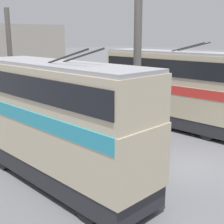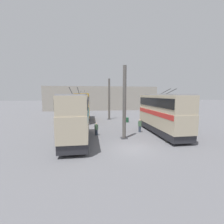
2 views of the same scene
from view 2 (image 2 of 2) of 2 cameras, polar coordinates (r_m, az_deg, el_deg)
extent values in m
plane|color=slate|center=(14.51, 7.64, -13.65)|extent=(240.00, 240.00, 0.00)
cube|color=#A8A093|center=(47.38, -3.69, 5.15)|extent=(0.50, 36.00, 7.62)
cylinder|color=#605B56|center=(16.87, 4.75, 3.51)|extent=(0.40, 0.40, 8.21)
cube|color=#333338|center=(17.56, 4.62, -9.85)|extent=(0.73, 0.73, 0.08)
cylinder|color=#605B56|center=(30.34, -1.09, 4.90)|extent=(0.40, 0.40, 8.21)
cube|color=#333338|center=(30.73, -1.07, -2.69)|extent=(0.73, 0.73, 0.08)
cylinder|color=black|center=(24.14, 16.70, -4.50)|extent=(0.95, 0.30, 0.95)
cylinder|color=black|center=(23.34, 12.00, -4.74)|extent=(0.95, 0.30, 0.95)
cylinder|color=black|center=(18.18, 26.16, -8.53)|extent=(0.95, 0.30, 0.95)
cylinder|color=black|center=(17.10, 20.27, -9.19)|extent=(0.95, 0.30, 0.95)
cube|color=#28282D|center=(20.47, 18.31, -6.05)|extent=(9.83, 2.45, 0.76)
cube|color=beige|center=(20.22, 18.46, -2.21)|extent=(10.03, 2.50, 2.01)
cube|color=red|center=(20.13, 18.53, -0.16)|extent=(9.73, 2.54, 0.55)
cube|color=beige|center=(20.02, 18.66, 3.34)|extent=(9.93, 2.43, 1.91)
cube|color=black|center=(20.02, 18.67, 3.61)|extent=(9.63, 2.51, 1.05)
cube|color=#9E9EA3|center=(20.00, 18.77, 6.27)|extent=(9.83, 2.25, 0.14)
cube|color=black|center=(24.68, 13.31, -0.03)|extent=(0.12, 2.30, 1.29)
cylinder|color=#282828|center=(19.06, 21.48, 7.25)|extent=(2.35, 0.07, 0.65)
cylinder|color=#282828|center=(18.73, 19.60, 7.34)|extent=(2.35, 0.07, 0.65)
cylinder|color=black|center=(19.63, -9.33, -6.61)|extent=(1.10, 0.30, 1.10)
cylinder|color=black|center=(19.79, -15.46, -6.66)|extent=(1.10, 0.30, 1.10)
cylinder|color=black|center=(13.81, -9.78, -12.34)|extent=(1.10, 0.30, 1.10)
cylinder|color=black|center=(14.03, -18.58, -12.29)|extent=(1.10, 0.30, 1.10)
cube|color=#28282D|center=(16.62, -13.19, -8.59)|extent=(8.87, 2.45, 0.80)
cube|color=beige|center=(16.29, -13.33, -3.44)|extent=(9.05, 2.50, 2.23)
cube|color=teal|center=(16.17, -13.41, -0.50)|extent=(8.78, 2.54, 0.55)
cube|color=beige|center=(16.08, -13.51, 3.31)|extent=(8.96, 2.43, 1.60)
cube|color=black|center=(16.07, -13.52, 3.59)|extent=(8.69, 2.51, 0.88)
cube|color=#9E9EA3|center=(16.05, -13.60, 6.41)|extent=(8.87, 2.25, 0.14)
cube|color=black|center=(20.66, -12.28, -0.68)|extent=(0.12, 2.30, 1.43)
cylinder|color=#282828|center=(14.90, -12.68, 7.82)|extent=(2.35, 0.07, 0.65)
cylinder|color=#282828|center=(14.97, -15.38, 7.74)|extent=(2.35, 0.07, 0.65)
cylinder|color=black|center=(26.62, -9.06, -3.15)|extent=(1.06, 0.30, 1.06)
cylinder|color=black|center=(26.73, -13.58, -3.21)|extent=(1.06, 0.30, 1.06)
cylinder|color=black|center=(32.80, -8.93, -1.31)|extent=(1.06, 0.30, 1.06)
cylinder|color=black|center=(32.89, -12.59, -1.37)|extent=(1.06, 0.30, 1.06)
cube|color=#28282D|center=(29.81, -11.01, -1.84)|extent=(9.07, 2.45, 0.79)
cube|color=gold|center=(29.63, -11.07, 0.97)|extent=(9.25, 2.50, 2.15)
cube|color=white|center=(29.57, -11.11, 2.52)|extent=(8.98, 2.54, 0.55)
cube|color=gold|center=(29.51, -11.16, 4.97)|extent=(9.16, 2.43, 1.98)
cube|color=black|center=(29.51, -11.17, 5.16)|extent=(8.88, 2.51, 1.09)
cube|color=#9E9EA3|center=(29.50, -11.21, 7.02)|extent=(9.07, 2.25, 0.14)
cube|color=black|center=(25.08, -11.58, 0.45)|extent=(0.12, 2.30, 1.38)
cylinder|color=#282828|center=(30.64, -10.46, 7.69)|extent=(2.35, 0.07, 0.65)
cylinder|color=#282828|center=(30.68, -11.77, 7.66)|extent=(2.35, 0.07, 0.65)
cube|color=#384251|center=(18.86, -5.96, -7.70)|extent=(0.36, 0.35, 0.72)
cube|color=#4C7051|center=(18.70, -5.99, -5.70)|extent=(0.47, 0.46, 0.63)
sphere|color=beige|center=(18.62, -6.00, -4.46)|extent=(0.20, 0.20, 0.20)
cube|color=#384251|center=(20.56, 10.51, -6.45)|extent=(0.32, 0.36, 0.81)
cube|color=#4C7051|center=(20.40, 10.56, -4.38)|extent=(0.42, 0.48, 0.70)
sphere|color=beige|center=(20.32, 10.59, -3.10)|extent=(0.23, 0.23, 0.23)
cylinder|color=#235638|center=(27.49, 5.80, -3.00)|extent=(0.57, 0.57, 0.86)
cylinder|color=#235638|center=(27.49, 5.80, -3.00)|extent=(0.59, 0.59, 0.04)
camera|label=1|loc=(10.38, -64.25, 8.90)|focal=50.00mm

